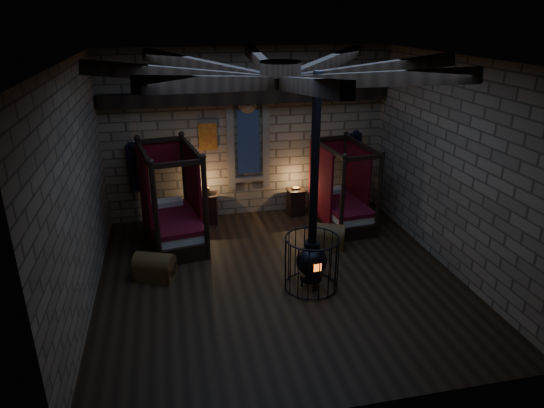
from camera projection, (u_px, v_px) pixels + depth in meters
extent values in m
cube|color=black|center=(279.00, 278.00, 9.64)|extent=(7.00, 7.00, 0.01)
cube|color=#847054|center=(248.00, 134.00, 12.04)|extent=(7.00, 0.02, 4.20)
cube|color=#847054|center=(347.00, 272.00, 5.69)|extent=(7.00, 0.02, 4.20)
cube|color=#847054|center=(78.00, 192.00, 8.17)|extent=(0.02, 7.00, 4.20)
cube|color=#847054|center=(452.00, 166.00, 9.55)|extent=(0.02, 7.00, 4.20)
cube|color=black|center=(280.00, 59.00, 8.09)|extent=(7.00, 7.00, 0.01)
cube|color=black|center=(248.00, 97.00, 11.52)|extent=(6.86, 0.35, 0.30)
cylinder|color=black|center=(280.00, 68.00, 8.14)|extent=(0.70, 0.70, 0.25)
cube|color=black|center=(248.00, 143.00, 12.07)|extent=(0.55, 0.04, 1.60)
cube|color=maroon|center=(208.00, 137.00, 11.81)|extent=(0.45, 0.03, 0.65)
cube|color=black|center=(134.00, 168.00, 11.58)|extent=(0.30, 0.10, 1.15)
cube|color=black|center=(355.00, 155.00, 12.69)|extent=(0.30, 0.10, 1.15)
cube|color=black|center=(175.00, 236.00, 11.04)|extent=(1.43, 2.26, 0.37)
cube|color=beige|center=(174.00, 225.00, 10.93)|extent=(1.28, 2.08, 0.22)
cube|color=maroon|center=(174.00, 219.00, 10.88)|extent=(1.35, 2.13, 0.10)
cube|color=beige|center=(167.00, 203.00, 11.51)|extent=(0.76, 0.47, 0.14)
cube|color=#620810|center=(161.00, 152.00, 11.31)|extent=(1.11, 0.23, 0.56)
cylinder|color=black|center=(156.00, 218.00, 9.64)|extent=(0.11, 0.11, 2.23)
cylinder|color=black|center=(142.00, 186.00, 11.39)|extent=(0.11, 0.11, 2.23)
cylinder|color=black|center=(206.00, 211.00, 9.99)|extent=(0.11, 0.11, 2.23)
cylinder|color=black|center=(185.00, 181.00, 11.74)|extent=(0.11, 0.11, 2.23)
cube|color=#620810|center=(145.00, 194.00, 10.75)|extent=(0.31, 1.51, 1.98)
cube|color=#620810|center=(193.00, 188.00, 11.12)|extent=(0.31, 1.51, 1.98)
cube|color=black|center=(341.00, 218.00, 12.04)|extent=(1.16, 1.99, 0.33)
cube|color=beige|center=(342.00, 208.00, 11.94)|extent=(1.04, 1.84, 0.20)
cube|color=maroon|center=(342.00, 204.00, 11.90)|extent=(1.10, 1.88, 0.09)
cube|color=beige|center=(331.00, 191.00, 12.48)|extent=(0.67, 0.38, 0.13)
cube|color=#620810|center=(329.00, 149.00, 12.31)|extent=(1.01, 0.14, 0.50)
cylinder|color=black|center=(342.00, 201.00, 10.78)|extent=(0.10, 0.10, 2.02)
cylinder|color=black|center=(312.00, 176.00, 12.41)|extent=(0.10, 0.10, 2.02)
cylinder|color=black|center=(379.00, 197.00, 11.04)|extent=(0.10, 0.10, 2.02)
cylinder|color=black|center=(344.00, 173.00, 12.67)|extent=(0.10, 0.10, 2.02)
cube|color=#620810|center=(320.00, 183.00, 11.82)|extent=(0.18, 1.38, 1.79)
cube|color=#620810|center=(356.00, 179.00, 12.09)|extent=(0.18, 1.38, 1.79)
cube|color=brown|center=(155.00, 271.00, 9.60)|extent=(0.88, 0.72, 0.31)
cylinder|color=brown|center=(154.00, 264.00, 9.54)|extent=(0.88, 0.72, 0.46)
cube|color=olive|center=(139.00, 269.00, 9.65)|extent=(0.23, 0.46, 0.33)
cube|color=olive|center=(172.00, 273.00, 9.54)|extent=(0.23, 0.46, 0.33)
cube|color=brown|center=(328.00, 240.00, 10.92)|extent=(0.86, 0.71, 0.31)
cylinder|color=brown|center=(328.00, 234.00, 10.86)|extent=(0.86, 0.71, 0.45)
cube|color=olive|center=(312.00, 238.00, 10.98)|extent=(0.23, 0.45, 0.33)
cube|color=olive|center=(343.00, 241.00, 10.86)|extent=(0.23, 0.45, 0.33)
cube|color=black|center=(209.00, 209.00, 12.07)|extent=(0.49, 0.48, 0.72)
cube|color=black|center=(208.00, 195.00, 11.93)|extent=(0.54, 0.52, 0.04)
cylinder|color=olive|center=(208.00, 191.00, 11.89)|extent=(0.10, 0.10, 0.17)
cube|color=black|center=(296.00, 203.00, 12.55)|extent=(0.41, 0.39, 0.65)
cube|color=black|center=(296.00, 190.00, 12.43)|extent=(0.45, 0.43, 0.04)
cube|color=brown|center=(296.00, 188.00, 12.41)|extent=(0.17, 0.13, 0.05)
cylinder|color=black|center=(311.00, 277.00, 9.25)|extent=(0.42, 0.42, 0.10)
sphere|color=black|center=(311.00, 261.00, 9.13)|extent=(0.58, 0.58, 0.58)
cylinder|color=black|center=(312.00, 246.00, 9.01)|extent=(0.29, 0.29, 0.15)
cube|color=#FF5914|center=(318.00, 268.00, 8.88)|extent=(0.15, 0.04, 0.15)
cylinder|color=black|center=(315.00, 163.00, 8.41)|extent=(0.16, 0.16, 3.11)
torus|color=black|center=(311.00, 285.00, 9.32)|extent=(1.03, 1.03, 0.03)
torus|color=black|center=(312.00, 238.00, 8.95)|extent=(1.03, 1.03, 0.03)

